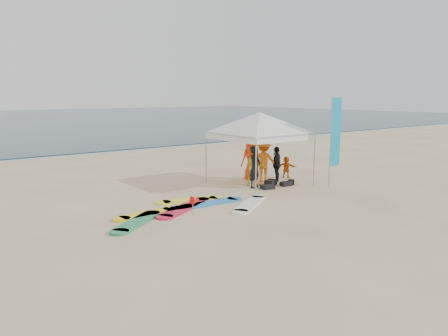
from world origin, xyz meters
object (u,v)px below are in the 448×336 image
Objects in this scene: person_orange_b at (251,158)px; marker_pennant at (196,200)px; person_black_a at (255,167)px; feather_flag at (335,133)px; person_orange_a at (264,161)px; person_seated at (286,167)px; person_yellow at (256,167)px; canopy_tent at (260,113)px; person_black_b at (277,164)px; surfboard_spread at (190,208)px.

marker_pennant is at bearing 43.63° from person_orange_b.
feather_flag is at bearing -50.48° from person_black_a.
person_black_a is 0.93× the size of person_orange_a.
person_yellow is at bearing 75.16° from person_seated.
person_orange_a is 0.40× the size of canopy_tent.
feather_flag reaches higher than marker_pennant.
person_black_a reaches higher than person_seated.
canopy_tent reaches higher than person_black_a.
person_black_a is 1.58m from person_black_b.
canopy_tent is at bearing 70.40° from person_seated.
canopy_tent is 7.20× the size of marker_pennant.
person_black_a is 3.58m from feather_flag.
person_seated is 7.29m from marker_pennant.
marker_pennant is (-5.77, -2.33, -0.28)m from person_black_b.
person_black_b is (1.54, 0.33, -0.08)m from person_black_a.
person_orange_a is 1.18× the size of person_black_b.
person_seated is at bearing -133.49° from person_orange_a.
surfboard_spread is at bearing -159.37° from canopy_tent.
person_black_b is at bearing 21.99° from marker_pennant.
person_seated reaches higher than surfboard_spread.
person_yellow is at bearing 26.82° from marker_pennant.
person_orange_b is (0.80, 1.20, 0.17)m from person_yellow.
person_seated is 0.16× the size of surfboard_spread.
person_black_b reaches higher than person_seated.
canopy_tent is at bearing 133.34° from feather_flag.
person_yellow is at bearing 141.52° from feather_flag.
person_seated is 1.56× the size of marker_pennant.
person_black_a is 2.67× the size of marker_pennant.
person_black_b is 1.11m from person_seated.
person_seated is at bearing -3.13° from person_black_a.
person_black_b is 0.41× the size of feather_flag.
person_black_a is 0.28× the size of surfboard_spread.
surfboard_spread is at bearing -138.56° from person_yellow.
person_black_b is (1.26, 0.05, -0.02)m from person_yellow.
person_yellow is at bearing 69.93° from person_orange_a.
person_orange_b is 5.78m from surfboard_spread.
person_orange_a is 0.30× the size of surfboard_spread.
person_orange_b is at bearing -98.09° from person_black_b.
person_black_b is at bearing 15.85° from surfboard_spread.
person_black_a is 4.69m from marker_pennant.
marker_pennant is at bearing -173.57° from person_black_a.
person_orange_b is at bearing 78.11° from person_yellow.
person_yellow is at bearing -150.07° from canopy_tent.
person_black_a is at bearing 25.33° from marker_pennant.
person_black_b is 0.25× the size of surfboard_spread.
feather_flag is at bearing 92.15° from person_black_b.
canopy_tent is at bearing 51.71° from person_yellow.
person_black_a is 0.37× the size of canopy_tent.
person_black_b is 0.34× the size of canopy_tent.
marker_pennant is at bearing -7.63° from person_black_b.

